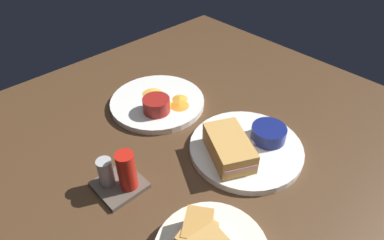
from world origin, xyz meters
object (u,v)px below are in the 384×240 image
Objects in this scene: ramekin_dark_sauce at (269,133)px; plate_chips_companion at (157,102)px; sandwich_half_near at (230,147)px; spoon_by_gravy_ramekin at (160,110)px; condiment_caddy at (120,176)px; spoon_by_dark_ramekin at (245,145)px; plate_sandwich_main at (246,149)px; ramekin_light_gravy at (156,105)px.

ramekin_dark_sauce is 0.32× the size of plate_chips_companion.
sandwich_half_near is 22.32cm from spoon_by_gravy_ramekin.
plate_chips_companion is at bearing -53.42° from condiment_caddy.
plate_sandwich_main is at bearing -145.78° from spoon_by_dark_ramekin.
spoon_by_dark_ramekin is at bearing 34.22° from plate_sandwich_main.
condiment_caddy is (10.22, 25.86, 1.44)cm from spoon_by_dark_ramekin.
ramekin_dark_sauce is at bearing -155.10° from ramekin_light_gravy.
plate_sandwich_main is 1.22cm from spoon_by_dark_ramekin.
condiment_caddy is (10.52, 26.06, 2.61)cm from plate_sandwich_main.
ramekin_light_gravy is at bearing -56.17° from condiment_caddy.
sandwich_half_near is 1.92× the size of ramekin_dark_sauce.
condiment_caddy is at bearing 65.45° from sandwich_half_near.
ramekin_dark_sauce is at bearing -110.47° from spoon_by_dark_ramekin.
ramekin_light_gravy is at bearing 140.19° from plate_chips_companion.
plate_chips_companion is at bearing 6.95° from plate_sandwich_main.
plate_chips_companion is 5.28cm from spoon_by_gravy_ramekin.
sandwich_half_near is 0.61× the size of plate_chips_companion.
ramekin_dark_sauce is 0.85× the size of spoon_by_gravy_ramekin.
condiment_caddy is at bearing 121.80° from spoon_by_gravy_ramekin.
spoon_by_dark_ramekin is 23.40cm from spoon_by_gravy_ramekin.
sandwich_half_near is 22.96cm from ramekin_light_gravy.
spoon_by_dark_ramekin is at bearing -111.57° from condiment_caddy.
ramekin_light_gravy is at bearing 24.90° from ramekin_dark_sauce.
sandwich_half_near is 1.63× the size of spoon_by_gravy_ramekin.
plate_chips_companion is 28.42cm from condiment_caddy.
sandwich_half_near is (0.78, 4.73, 3.20)cm from plate_sandwich_main.
ramekin_light_gravy reaches higher than plate_sandwich_main.
spoon_by_gravy_ramekin is 0.97× the size of condiment_caddy.
ramekin_light_gravy is at bearing 4.25° from sandwich_half_near.
plate_sandwich_main is at bearing -173.05° from plate_chips_companion.
plate_chips_companion is at bearing -39.81° from ramekin_light_gravy.
spoon_by_gravy_ramekin is (22.97, 5.99, 1.16)cm from plate_sandwich_main.
ramekin_dark_sauce is (-2.57, -10.12, -0.63)cm from sandwich_half_near.
spoon_by_dark_ramekin is at bearing -173.40° from plate_chips_companion.
sandwich_half_near is 26.84cm from plate_chips_companion.
sandwich_half_near is at bearing -114.55° from condiment_caddy.
ramekin_dark_sauce is at bearing -104.24° from sandwich_half_near.
plate_sandwich_main is at bearing -165.39° from spoon_by_gravy_ramekin.
spoon_by_gravy_ramekin is (24.76, 11.38, -1.41)cm from ramekin_dark_sauce.
condiment_caddy reaches higher than ramekin_dark_sauce.
spoon_by_gravy_ramekin reaches higher than plate_sandwich_main.
spoon_by_dark_ramekin is 27.84cm from condiment_caddy.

